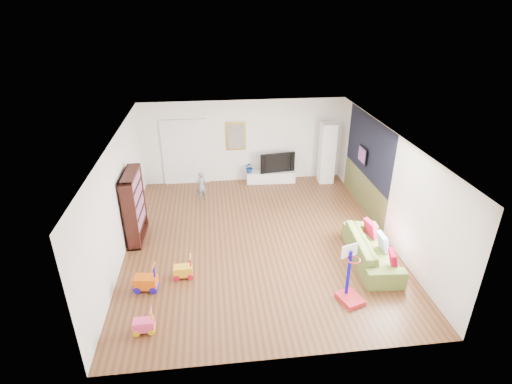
{
  "coord_description": "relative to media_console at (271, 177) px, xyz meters",
  "views": [
    {
      "loc": [
        -1.06,
        -8.53,
        5.53
      ],
      "look_at": [
        0.0,
        0.4,
        1.15
      ],
      "focal_mm": 28.0,
      "sensor_mm": 36.0,
      "label": 1
    }
  ],
  "objects": [
    {
      "name": "ceiling",
      "position": [
        -0.86,
        -3.46,
        2.51
      ],
      "size": [
        6.5,
        7.5,
        0.0
      ],
      "primitive_type": "cube",
      "color": "white",
      "rests_on": "ground"
    },
    {
      "name": "ride_on_orange",
      "position": [
        -3.42,
        -5.12,
        0.13
      ],
      "size": [
        0.5,
        0.35,
        0.63
      ],
      "primitive_type": "cube",
      "rotation": [
        0.0,
        0.0,
        -0.13
      ],
      "color": "#DD590B",
      "rests_on": "ground"
    },
    {
      "name": "sofa",
      "position": [
        1.64,
        -4.7,
        0.13
      ],
      "size": [
        1.0,
        2.23,
        0.64
      ],
      "primitive_type": "imported",
      "rotation": [
        0.0,
        0.0,
        1.5
      ],
      "color": "olive",
      "rests_on": "ground"
    },
    {
      "name": "wall_front",
      "position": [
        -0.86,
        -7.21,
        1.16
      ],
      "size": [
        6.5,
        0.0,
        2.7
      ],
      "primitive_type": "cube",
      "color": "silver",
      "rests_on": "ground"
    },
    {
      "name": "basketball_hoop",
      "position": [
        0.72,
        -5.95,
        0.43
      ],
      "size": [
        0.57,
        0.63,
        1.24
      ],
      "primitive_type": "cube",
      "rotation": [
        0.0,
        0.0,
        0.33
      ],
      "color": "red",
      "rests_on": "ground"
    },
    {
      "name": "tall_cabinet",
      "position": [
        1.81,
        -0.16,
        0.81
      ],
      "size": [
        0.48,
        0.48,
        2.0
      ],
      "primitive_type": "cube",
      "rotation": [
        0.0,
        0.0,
        -0.03
      ],
      "color": "white",
      "rests_on": "ground"
    },
    {
      "name": "pillow_left",
      "position": [
        1.82,
        -5.36,
        0.32
      ],
      "size": [
        0.17,
        0.39,
        0.38
      ],
      "primitive_type": "cube",
      "rotation": [
        0.0,
        0.0,
        -0.19
      ],
      "color": "#A80022",
      "rests_on": "sofa"
    },
    {
      "name": "pillow_center",
      "position": [
        1.88,
        -4.69,
        0.32
      ],
      "size": [
        0.11,
        0.41,
        0.41
      ],
      "primitive_type": "cube",
      "rotation": [
        0.0,
        0.0,
        0.01
      ],
      "color": "white",
      "rests_on": "sofa"
    },
    {
      "name": "wall_right",
      "position": [
        2.39,
        -3.46,
        1.16
      ],
      "size": [
        0.0,
        7.5,
        2.7
      ],
      "primitive_type": "cube",
      "color": "silver",
      "rests_on": "ground"
    },
    {
      "name": "olive_wainscot",
      "position": [
        2.38,
        -2.06,
        0.31
      ],
      "size": [
        0.01,
        3.2,
        1.0
      ],
      "primitive_type": "cube",
      "color": "brown",
      "rests_on": "wall_right"
    },
    {
      "name": "pillow_right",
      "position": [
        1.82,
        -4.08,
        0.32
      ],
      "size": [
        0.19,
        0.43,
        0.42
      ],
      "primitive_type": "cube",
      "rotation": [
        0.0,
        0.0,
        0.2
      ],
      "color": "red",
      "rests_on": "sofa"
    },
    {
      "name": "navy_accent",
      "position": [
        2.38,
        -2.06,
        1.66
      ],
      "size": [
        0.01,
        3.2,
        1.7
      ],
      "primitive_type": "cube",
      "color": "black",
      "rests_on": "wall_right"
    },
    {
      "name": "child",
      "position": [
        -2.28,
        -1.03,
        0.27
      ],
      "size": [
        0.4,
        0.34,
        0.91
      ],
      "primitive_type": "imported",
      "rotation": [
        0.0,
        0.0,
        3.59
      ],
      "color": "slate",
      "rests_on": "ground"
    },
    {
      "name": "artwork_right",
      "position": [
        2.31,
        -1.86,
        1.36
      ],
      "size": [
        0.04,
        0.56,
        0.46
      ],
      "primitive_type": "cube",
      "color": "#7F3F8C",
      "rests_on": "wall_right"
    },
    {
      "name": "media_console",
      "position": [
        0.0,
        0.0,
        0.0
      ],
      "size": [
        1.62,
        0.47,
        0.37
      ],
      "primitive_type": "cube",
      "rotation": [
        0.0,
        0.0,
        -0.05
      ],
      "color": "white",
      "rests_on": "ground"
    },
    {
      "name": "floor",
      "position": [
        -0.86,
        -3.46,
        -0.19
      ],
      "size": [
        6.5,
        7.5,
        0.0
      ],
      "primitive_type": "cube",
      "color": "brown",
      "rests_on": "ground"
    },
    {
      "name": "painting_back",
      "position": [
        -1.11,
        0.25,
        1.36
      ],
      "size": [
        0.62,
        0.06,
        0.92
      ],
      "primitive_type": "cube",
      "color": "gold",
      "rests_on": "wall_back"
    },
    {
      "name": "ride_on_yellow",
      "position": [
        -2.67,
        -4.79,
        0.08
      ],
      "size": [
        0.41,
        0.25,
        0.54
      ],
      "primitive_type": "cube",
      "rotation": [
        0.0,
        0.0,
        0.01
      ],
      "color": "yellow",
      "rests_on": "ground"
    },
    {
      "name": "vase_plant",
      "position": [
        -0.7,
        -0.02,
        0.38
      ],
      "size": [
        0.38,
        0.34,
        0.38
      ],
      "primitive_type": "imported",
      "rotation": [
        0.0,
        0.0,
        -0.13
      ],
      "color": "navy",
      "rests_on": "media_console"
    },
    {
      "name": "wall_left",
      "position": [
        -4.11,
        -3.46,
        1.16
      ],
      "size": [
        0.0,
        7.5,
        2.7
      ],
      "primitive_type": "cube",
      "color": "white",
      "rests_on": "ground"
    },
    {
      "name": "bookshelf",
      "position": [
        -3.88,
        -3.01,
        0.71
      ],
      "size": [
        0.35,
        1.24,
        1.8
      ],
      "primitive_type": "cube",
      "rotation": [
        0.0,
        0.0,
        -0.02
      ],
      "color": "black",
      "rests_on": "ground"
    },
    {
      "name": "ride_on_pink",
      "position": [
        -3.31,
        -6.31,
        0.06
      ],
      "size": [
        0.38,
        0.24,
        0.5
      ],
      "primitive_type": "cube",
      "rotation": [
        0.0,
        0.0,
        0.01
      ],
      "color": "#FD3D7C",
      "rests_on": "ground"
    },
    {
      "name": "tv",
      "position": [
        0.19,
        0.03,
        0.52
      ],
      "size": [
        1.17,
        0.32,
        0.67
      ],
      "primitive_type": "imported",
      "rotation": [
        0.0,
        0.0,
        0.14
      ],
      "color": "black",
      "rests_on": "media_console"
    },
    {
      "name": "doorway",
      "position": [
        -2.76,
        0.25,
        0.86
      ],
      "size": [
        1.45,
        0.06,
        2.1
      ],
      "primitive_type": "cube",
      "color": "white",
      "rests_on": "ground"
    },
    {
      "name": "wall_back",
      "position": [
        -0.86,
        0.29,
        1.16
      ],
      "size": [
        6.5,
        0.0,
        2.7
      ],
      "primitive_type": "cube",
      "color": "silver",
      "rests_on": "ground"
    }
  ]
}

